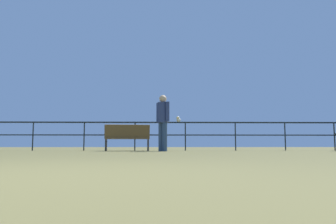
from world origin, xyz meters
The scene contains 5 objects.
ground_plane centered at (0.00, 0.00, 0.00)m, with size 60.00×60.00×0.00m, color brown.
pier_railing centered at (0.00, 9.77, 0.77)m, with size 22.08×0.05×1.05m.
bench_near_left centered at (-0.19, 8.97, 0.48)m, with size 1.54×0.82×0.88m.
person_at_railing centered at (1.00, 8.32, 1.03)m, with size 0.42×0.47×1.80m.
seagull_on_rail centered at (1.58, 9.75, 1.13)m, with size 0.22×0.42×0.20m.
Camera 1 is at (0.92, -1.90, 0.20)m, focal length 34.25 mm.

